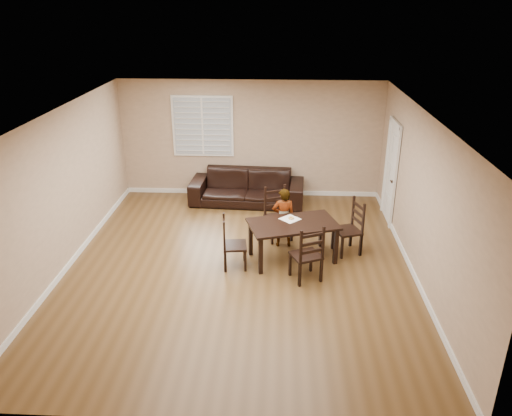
# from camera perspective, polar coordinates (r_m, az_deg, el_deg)

# --- Properties ---
(ground) EXTENTS (7.00, 7.00, 0.00)m
(ground) POSITION_cam_1_polar(r_m,az_deg,el_deg) (8.86, -1.91, -6.66)
(ground) COLOR brown
(ground) RESTS_ON ground
(room) EXTENTS (6.04, 7.04, 2.72)m
(room) POSITION_cam_1_polar(r_m,az_deg,el_deg) (8.28, -1.73, 4.87)
(room) COLOR tan
(room) RESTS_ON ground
(dining_table) EXTENTS (1.72, 1.28, 0.72)m
(dining_table) POSITION_cam_1_polar(r_m,az_deg,el_deg) (8.83, 4.24, -2.24)
(dining_table) COLOR black
(dining_table) RESTS_ON ground
(chair_near) EXTENTS (0.60, 0.58, 1.04)m
(chair_near) POSITION_cam_1_polar(r_m,az_deg,el_deg) (9.74, 2.31, -0.69)
(chair_near) COLOR black
(chair_near) RESTS_ON ground
(chair_far) EXTENTS (0.59, 0.58, 1.02)m
(chair_far) POSITION_cam_1_polar(r_m,az_deg,el_deg) (8.22, 6.12, -5.65)
(chair_far) COLOR black
(chair_far) RESTS_ON ground
(chair_left) EXTENTS (0.45, 0.47, 0.95)m
(chair_left) POSITION_cam_1_polar(r_m,az_deg,el_deg) (8.66, -3.19, -4.20)
(chair_left) COLOR black
(chair_left) RESTS_ON ground
(chair_right) EXTENTS (0.56, 0.58, 1.03)m
(chair_right) POSITION_cam_1_polar(r_m,az_deg,el_deg) (9.32, 11.08, -2.32)
(chair_right) COLOR black
(chair_right) RESTS_ON ground
(child) EXTENTS (0.45, 0.33, 1.16)m
(child) POSITION_cam_1_polar(r_m,az_deg,el_deg) (9.33, 3.15, -1.11)
(child) COLOR gray
(child) RESTS_ON ground
(napkin) EXTENTS (0.42, 0.42, 0.00)m
(napkin) POSITION_cam_1_polar(r_m,az_deg,el_deg) (8.94, 3.91, -1.26)
(napkin) COLOR silver
(napkin) RESTS_ON dining_table
(donut) EXTENTS (0.10, 0.10, 0.04)m
(donut) POSITION_cam_1_polar(r_m,az_deg,el_deg) (8.93, 4.03, -1.12)
(donut) COLOR #C69147
(donut) RESTS_ON napkin
(sofa) EXTENTS (2.61, 1.15, 0.75)m
(sofa) POSITION_cam_1_polar(r_m,az_deg,el_deg) (11.37, -1.03, 2.37)
(sofa) COLOR black
(sofa) RESTS_ON ground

